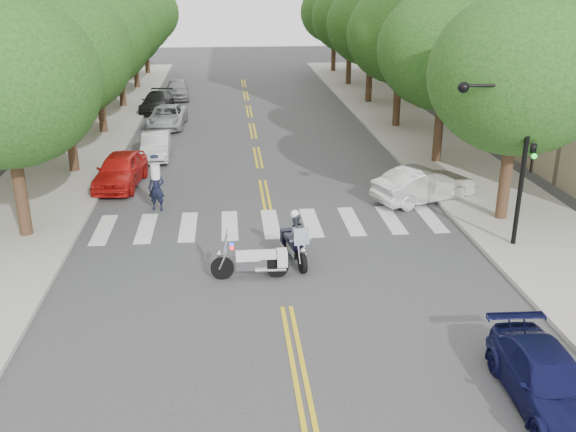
{
  "coord_description": "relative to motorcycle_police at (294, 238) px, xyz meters",
  "views": [
    {
      "loc": [
        -1.49,
        -16.06,
        8.88
      ],
      "look_at": [
        0.41,
        3.87,
        1.3
      ],
      "focal_mm": 40.0,
      "sensor_mm": 36.0,
      "label": 1
    }
  ],
  "objects": [
    {
      "name": "tree_r_0",
      "position": [
        8.26,
        2.92,
        4.74
      ],
      "size": [
        6.4,
        6.4,
        8.45
      ],
      "color": "#382316",
      "rests_on": "ground"
    },
    {
      "name": "tree_r_1",
      "position": [
        8.26,
        10.92,
        4.74
      ],
      "size": [
        6.4,
        6.4,
        8.45
      ],
      "color": "#382316",
      "rests_on": "ground"
    },
    {
      "name": "sidewalk_left",
      "position": [
        -10.04,
        18.92,
        -0.74
      ],
      "size": [
        5.0,
        60.0,
        0.15
      ],
      "primitive_type": "cube",
      "color": "#9E9991",
      "rests_on": "ground"
    },
    {
      "name": "traffic_signal_pole",
      "position": [
        7.18,
        0.42,
        2.91
      ],
      "size": [
        2.82,
        0.42,
        6.0
      ],
      "color": "black",
      "rests_on": "ground"
    },
    {
      "name": "parked_car_d",
      "position": [
        -6.84,
        25.42,
        -0.16
      ],
      "size": [
        2.26,
        4.64,
        1.3
      ],
      "primitive_type": "imported",
      "rotation": [
        0.0,
        0.0,
        -0.1
      ],
      "color": "black",
      "rests_on": "ground"
    },
    {
      "name": "motorcycle_parked",
      "position": [
        -1.29,
        -1.08,
        -0.27
      ],
      "size": [
        2.42,
        0.53,
        1.56
      ],
      "rotation": [
        0.0,
        0.0,
        1.57
      ],
      "color": "black",
      "rests_on": "ground"
    },
    {
      "name": "motorcycle_police",
      "position": [
        0.0,
        0.0,
        0.0
      ],
      "size": [
        0.85,
        2.23,
        1.82
      ],
      "rotation": [
        0.0,
        0.0,
        3.33
      ],
      "color": "black",
      "rests_on": "ground"
    },
    {
      "name": "tree_r_3",
      "position": [
        8.26,
        26.92,
        4.74
      ],
      "size": [
        6.4,
        6.4,
        8.45
      ],
      "color": "#382316",
      "rests_on": "ground"
    },
    {
      "name": "tree_r_4",
      "position": [
        8.26,
        34.92,
        4.74
      ],
      "size": [
        6.4,
        6.4,
        8.45
      ],
      "color": "#382316",
      "rests_on": "ground"
    },
    {
      "name": "officer_standing",
      "position": [
        -4.94,
        5.42,
        0.09
      ],
      "size": [
        0.74,
        0.58,
        1.81
      ],
      "primitive_type": "imported",
      "rotation": [
        0.0,
        0.0,
        -0.24
      ],
      "color": "black",
      "rests_on": "ground"
    },
    {
      "name": "parked_car_e",
      "position": [
        -5.74,
        30.12,
        -0.08
      ],
      "size": [
        1.99,
        4.38,
        1.46
      ],
      "primitive_type": "imported",
      "rotation": [
        0.0,
        0.0,
        0.06
      ],
      "color": "gray",
      "rests_on": "ground"
    },
    {
      "name": "tree_r_5",
      "position": [
        8.26,
        42.92,
        4.74
      ],
      "size": [
        6.4,
        6.4,
        8.45
      ],
      "color": "#382316",
      "rests_on": "ground"
    },
    {
      "name": "sedan_blue",
      "position": [
        4.71,
        -7.96,
        -0.21
      ],
      "size": [
        1.82,
        4.17,
        1.19
      ],
      "primitive_type": "imported",
      "rotation": [
        0.0,
        0.0,
        -0.04
      ],
      "color": "#0E103C",
      "rests_on": "ground"
    },
    {
      "name": "tree_l_3",
      "position": [
        -9.34,
        26.92,
        4.74
      ],
      "size": [
        6.4,
        6.4,
        8.45
      ],
      "color": "#382316",
      "rests_on": "ground"
    },
    {
      "name": "tree_l_0",
      "position": [
        -9.34,
        2.92,
        4.74
      ],
      "size": [
        6.4,
        6.4,
        8.45
      ],
      "color": "#382316",
      "rests_on": "ground"
    },
    {
      "name": "tree_l_2",
      "position": [
        -9.34,
        18.92,
        4.74
      ],
      "size": [
        6.4,
        6.4,
        8.45
      ],
      "color": "#382316",
      "rests_on": "ground"
    },
    {
      "name": "ground",
      "position": [
        -0.54,
        -3.08,
        -0.81
      ],
      "size": [
        140.0,
        140.0,
        0.0
      ],
      "primitive_type": "plane",
      "color": "#38383A",
      "rests_on": "ground"
    },
    {
      "name": "tree_l_5",
      "position": [
        -9.34,
        42.92,
        4.74
      ],
      "size": [
        6.4,
        6.4,
        8.45
      ],
      "color": "#382316",
      "rests_on": "ground"
    },
    {
      "name": "parked_car_a",
      "position": [
        -6.84,
        8.7,
        -0.06
      ],
      "size": [
        2.22,
        4.57,
        1.5
      ],
      "primitive_type": "imported",
      "rotation": [
        0.0,
        0.0,
        -0.1
      ],
      "color": "red",
      "rests_on": "ground"
    },
    {
      "name": "sidewalk_right",
      "position": [
        8.96,
        18.92,
        -0.74
      ],
      "size": [
        5.0,
        60.0,
        0.15
      ],
      "primitive_type": "cube",
      "color": "#9E9991",
      "rests_on": "ground"
    },
    {
      "name": "convertible",
      "position": [
        5.96,
        5.42,
        -0.09
      ],
      "size": [
        4.65,
        3.09,
        1.45
      ],
      "primitive_type": "imported",
      "rotation": [
        0.0,
        0.0,
        1.96
      ],
      "color": "silver",
      "rests_on": "ground"
    },
    {
      "name": "parked_car_b",
      "position": [
        -5.74,
        13.35,
        -0.17
      ],
      "size": [
        1.52,
        3.97,
        1.29
      ],
      "primitive_type": "imported",
      "rotation": [
        0.0,
        0.0,
        0.04
      ],
      "color": "silver",
      "rests_on": "ground"
    },
    {
      "name": "tree_l_4",
      "position": [
        -9.34,
        34.92,
        4.74
      ],
      "size": [
        6.4,
        6.4,
        8.45
      ],
      "color": "#382316",
      "rests_on": "ground"
    },
    {
      "name": "parked_car_c",
      "position": [
        -5.74,
        20.42,
        -0.17
      ],
      "size": [
        2.38,
        4.76,
        1.29
      ],
      "primitive_type": "imported",
      "rotation": [
        0.0,
        0.0,
        -0.05
      ],
      "color": "#A4A7AC",
      "rests_on": "ground"
    },
    {
      "name": "tree_r_2",
      "position": [
        8.26,
        18.92,
        4.74
      ],
      "size": [
        6.4,
        6.4,
        8.45
      ],
      "color": "#382316",
      "rests_on": "ground"
    },
    {
      "name": "tree_l_1",
      "position": [
        -9.34,
        10.92,
        4.74
      ],
      "size": [
        6.4,
        6.4,
        8.45
      ],
      "color": "#382316",
      "rests_on": "ground"
    }
  ]
}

